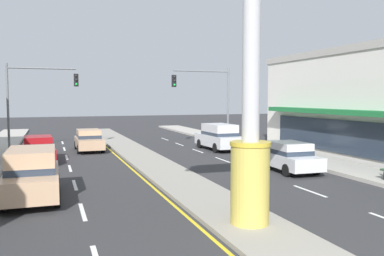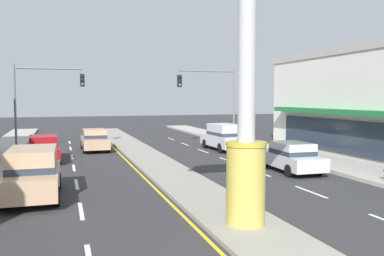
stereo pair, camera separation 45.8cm
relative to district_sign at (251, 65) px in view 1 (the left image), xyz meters
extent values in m
cube|color=gray|center=(0.00, 12.16, -4.68)|extent=(2.40, 52.00, 0.14)
cube|color=#ADA89E|center=(9.14, 10.16, -4.66)|extent=(2.67, 60.00, 0.18)
cube|color=silver|center=(-4.50, 3.36, -4.74)|extent=(0.14, 2.20, 0.01)
cube|color=silver|center=(-4.50, 7.76, -4.74)|extent=(0.14, 2.20, 0.01)
cube|color=silver|center=(-4.50, 12.16, -4.74)|extent=(0.14, 2.20, 0.01)
cube|color=silver|center=(-4.50, 16.56, -4.74)|extent=(0.14, 2.20, 0.01)
cube|color=silver|center=(-4.50, 20.96, -4.74)|extent=(0.14, 2.20, 0.01)
cube|color=silver|center=(-4.50, 25.36, -4.74)|extent=(0.14, 2.20, 0.01)
cube|color=silver|center=(4.50, 3.36, -4.74)|extent=(0.14, 2.20, 0.01)
cube|color=silver|center=(4.50, 7.76, -4.74)|extent=(0.14, 2.20, 0.01)
cube|color=silver|center=(4.50, 12.16, -4.74)|extent=(0.14, 2.20, 0.01)
cube|color=silver|center=(4.50, 16.56, -4.74)|extent=(0.14, 2.20, 0.01)
cube|color=silver|center=(4.50, 20.96, -4.74)|extent=(0.14, 2.20, 0.01)
cube|color=silver|center=(4.50, 25.36, -4.74)|extent=(0.14, 2.20, 0.01)
cube|color=yellow|center=(-1.38, 12.16, -4.74)|extent=(0.12, 52.00, 0.01)
cube|color=yellow|center=(1.38, 12.16, -4.74)|extent=(0.12, 52.00, 0.01)
cylinder|color=gold|center=(0.00, 0.00, -3.46)|extent=(1.13, 1.13, 2.29)
cylinder|color=gold|center=(0.00, 0.00, -2.26)|extent=(1.19, 1.19, 0.12)
cylinder|color=#B7B7BC|center=(0.00, 0.00, 0.07)|extent=(0.51, 0.51, 4.78)
cube|color=#1E7038|center=(10.45, 6.70, -1.76)|extent=(0.90, 18.96, 0.30)
cube|color=#283342|center=(10.86, 6.70, -3.25)|extent=(0.08, 18.29, 2.00)
cylinder|color=slate|center=(-8.20, 20.46, -1.65)|extent=(0.16, 0.16, 6.20)
cylinder|color=slate|center=(-5.89, 20.46, 1.15)|extent=(4.62, 0.12, 0.12)
cube|color=black|center=(-3.58, 20.30, 0.34)|extent=(0.32, 0.24, 0.92)
sphere|color=black|center=(-3.58, 20.16, 0.64)|extent=(0.17, 0.17, 0.17)
sphere|color=black|center=(-3.58, 20.16, 0.34)|extent=(0.17, 0.17, 0.17)
sphere|color=#19D83F|center=(-3.58, 20.16, 0.04)|extent=(0.17, 0.17, 0.17)
cylinder|color=slate|center=(8.20, 19.51, -1.65)|extent=(0.16, 0.16, 6.20)
cylinder|color=slate|center=(5.89, 19.51, 1.15)|extent=(4.62, 0.12, 0.12)
cube|color=black|center=(3.58, 19.35, 0.34)|extent=(0.32, 0.24, 0.92)
sphere|color=black|center=(3.58, 19.21, 0.64)|extent=(0.17, 0.17, 0.17)
sphere|color=black|center=(3.58, 19.21, 0.34)|extent=(0.17, 0.17, 0.17)
sphere|color=#19D83F|center=(3.58, 19.21, 0.04)|extent=(0.17, 0.17, 0.17)
cube|color=tan|center=(-6.15, 5.67, -4.05)|extent=(1.96, 4.62, 0.80)
cube|color=tan|center=(-6.15, 5.86, -3.25)|extent=(1.71, 2.87, 0.80)
cube|color=#283342|center=(-6.15, 5.86, -3.53)|extent=(1.74, 2.90, 0.24)
cylinder|color=black|center=(-5.29, 4.24, -4.41)|extent=(0.23, 0.68, 0.68)
cylinder|color=black|center=(-7.04, 4.26, -4.41)|extent=(0.23, 0.68, 0.68)
cylinder|color=black|center=(-5.26, 7.09, -4.41)|extent=(0.23, 0.68, 0.68)
cylinder|color=black|center=(-7.01, 7.11, -4.41)|extent=(0.23, 0.68, 0.68)
cube|color=tan|center=(-2.85, 19.18, -4.15)|extent=(1.79, 4.31, 0.66)
cube|color=tan|center=(-2.85, 19.36, -3.52)|extent=(1.57, 2.16, 0.60)
cube|color=#283342|center=(-2.85, 19.36, -3.70)|extent=(1.60, 2.18, 0.24)
cylinder|color=black|center=(-2.03, 17.86, -4.44)|extent=(0.22, 0.62, 0.62)
cylinder|color=black|center=(-3.65, 17.85, -4.44)|extent=(0.22, 0.62, 0.62)
cylinder|color=black|center=(-2.05, 20.52, -4.44)|extent=(0.22, 0.62, 0.62)
cylinder|color=black|center=(-3.67, 20.51, -4.44)|extent=(0.22, 0.62, 0.62)
cube|color=silver|center=(6.15, 16.67, -4.05)|extent=(2.07, 4.67, 0.80)
cube|color=silver|center=(6.16, 16.48, -3.25)|extent=(1.78, 2.91, 0.80)
cube|color=#283342|center=(6.16, 16.48, -3.53)|extent=(1.82, 2.94, 0.24)
cylinder|color=black|center=(5.22, 18.06, -4.41)|extent=(0.25, 0.69, 0.68)
cylinder|color=black|center=(6.97, 18.13, -4.41)|extent=(0.25, 0.69, 0.68)
cylinder|color=black|center=(5.33, 15.21, -4.41)|extent=(0.25, 0.69, 0.68)
cylinder|color=black|center=(7.08, 15.28, -4.41)|extent=(0.25, 0.69, 0.68)
cube|color=silver|center=(6.15, 7.59, -4.15)|extent=(1.90, 4.35, 0.66)
cube|color=silver|center=(6.14, 7.42, -3.52)|extent=(1.62, 2.20, 0.60)
cube|color=#283342|center=(6.14, 7.42, -3.70)|extent=(1.65, 2.22, 0.24)
cylinder|color=black|center=(5.38, 8.95, -4.44)|extent=(0.24, 0.63, 0.62)
cylinder|color=black|center=(7.00, 8.89, -4.44)|extent=(0.24, 0.63, 0.62)
cylinder|color=black|center=(5.30, 6.28, -4.44)|extent=(0.24, 0.63, 0.62)
cylinder|color=black|center=(6.92, 6.23, -4.44)|extent=(0.24, 0.63, 0.62)
cube|color=maroon|center=(-6.15, 15.03, -4.15)|extent=(1.99, 4.39, 0.66)
cube|color=maroon|center=(-6.16, 15.20, -3.52)|extent=(1.66, 2.23, 0.60)
cube|color=#283342|center=(-6.16, 15.20, -3.70)|extent=(1.70, 2.26, 0.24)
cylinder|color=black|center=(-5.27, 13.74, -4.44)|extent=(0.25, 0.63, 0.62)
cylinder|color=black|center=(-6.89, 13.65, -4.44)|extent=(0.25, 0.63, 0.62)
cylinder|color=black|center=(-5.42, 16.40, -4.44)|extent=(0.25, 0.63, 0.62)
cylinder|color=black|center=(-7.03, 16.31, -4.44)|extent=(0.25, 0.63, 0.62)
camera|label=1|loc=(-5.46, -10.37, -0.93)|focal=37.74mm
camera|label=2|loc=(-5.03, -10.51, -0.93)|focal=37.74mm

